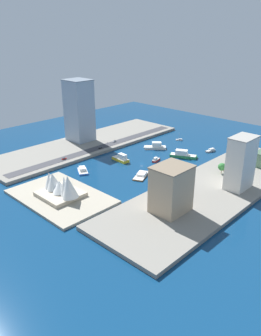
{
  "coord_description": "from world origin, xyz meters",
  "views": [
    {
      "loc": [
        -209.01,
        233.33,
        125.36
      ],
      "look_at": [
        -7.88,
        24.43,
        4.75
      ],
      "focal_mm": 35.89,
      "sensor_mm": 36.0,
      "label": 1
    }
  ],
  "objects": [
    {
      "name": "opera_landmark",
      "position": [
        -3.45,
        99.83,
        10.21
      ],
      "size": [
        39.78,
        30.0,
        21.55
      ],
      "color": "#BCAD93",
      "rests_on": "peninsula_point"
    },
    {
      "name": "traffic_light_waterfront",
      "position": [
        53.6,
        -3.12,
        7.39
      ],
      "size": [
        0.36,
        0.36,
        6.5
      ],
      "color": "black",
      "rests_on": "quay_east"
    },
    {
      "name": "ferry_yellow_fast",
      "position": [
        20.09,
        9.41,
        2.87
      ],
      "size": [
        21.65,
        9.0,
        8.16
      ],
      "color": "yellow",
      "rests_on": "ground_plane"
    },
    {
      "name": "catamaran_blue",
      "position": [
        26.07,
        54.55,
        1.6
      ],
      "size": [
        19.14,
        16.09,
        4.33
      ],
      "color": "blue",
      "rests_on": "ground_plane"
    },
    {
      "name": "peninsula_point",
      "position": [
        -2.72,
        99.83,
        1.0
      ],
      "size": [
        83.38,
        54.49,
        2.0
      ],
      "primitive_type": "cube",
      "color": "#A89E89",
      "rests_on": "ground_plane"
    },
    {
      "name": "suv_black",
      "position": [
        57.7,
        4.36,
        3.92
      ],
      "size": [
        1.97,
        4.34,
        1.45
      ],
      "color": "black",
      "rests_on": "road_strip"
    },
    {
      "name": "tower_tall_glass",
      "position": [
        98.58,
        -0.87,
        38.17
      ],
      "size": [
        28.65,
        25.83,
        70.18
      ],
      "color": "#8C9EB2",
      "rests_on": "quay_east"
    },
    {
      "name": "van_white",
      "position": [
        63.28,
        -22.42,
        4.01
      ],
      "size": [
        1.91,
        4.81,
        1.64
      ],
      "color": "black",
      "rests_on": "road_strip"
    },
    {
      "name": "road_strip",
      "position": [
        61.02,
        0.0,
        3.13
      ],
      "size": [
        11.66,
        228.0,
        0.15
      ],
      "primitive_type": "cube",
      "color": "#38383D",
      "rests_on": "quay_east"
    },
    {
      "name": "sailboat_small_white",
      "position": [
        17.79,
        -87.52,
        1.04
      ],
      "size": [
        8.01,
        6.83,
        10.07
      ],
      "color": "white",
      "rests_on": "ground_plane"
    },
    {
      "name": "hotel_broad_white",
      "position": [
        -98.52,
        -10.07,
        25.1
      ],
      "size": [
        16.07,
        24.68,
        44.04
      ],
      "color": "silver",
      "rests_on": "quay_west"
    },
    {
      "name": "ground_plane",
      "position": [
        0.0,
        0.0,
        0.0
      ],
      "size": [
        440.0,
        440.0,
        0.0
      ],
      "primitive_type": "plane",
      "color": "navy"
    },
    {
      "name": "quay_west",
      "position": [
        -84.03,
        0.0,
        1.53
      ],
      "size": [
        70.0,
        240.0,
        3.05
      ],
      "primitive_type": "cube",
      "color": "gray",
      "rests_on": "ground_plane"
    },
    {
      "name": "apartment_midrise_tan",
      "position": [
        -81.72,
        59.56,
        20.45
      ],
      "size": [
        22.48,
        26.93,
        34.74
      ],
      "color": "tan",
      "rests_on": "quay_west"
    },
    {
      "name": "ferry_white_commuter",
      "position": [
        19.27,
        -44.46,
        2.78
      ],
      "size": [
        23.39,
        22.66,
        7.67
      ],
      "color": "silver",
      "rests_on": "ground_plane"
    },
    {
      "name": "ferry_green_doubledeck",
      "position": [
        -19.11,
        -43.25,
        2.99
      ],
      "size": [
        28.91,
        19.25,
        7.95
      ],
      "color": "#2D8C4C",
      "rests_on": "ground_plane"
    },
    {
      "name": "park_tree_cluster",
      "position": [
        -73.38,
        -28.22,
        9.25
      ],
      "size": [
        6.98,
        11.75,
        9.94
      ],
      "color": "brown",
      "rests_on": "quay_west"
    },
    {
      "name": "pickup_red",
      "position": [
        58.96,
        51.93,
        4.01
      ],
      "size": [
        1.98,
        5.12,
        1.67
      ],
      "color": "black",
      "rests_on": "road_strip"
    },
    {
      "name": "yacht_sleek_gray",
      "position": [
        -30.98,
        -78.83,
        1.38
      ],
      "size": [
        6.49,
        13.53,
        3.51
      ],
      "color": "#999EA3",
      "rests_on": "ground_plane"
    },
    {
      "name": "quay_east",
      "position": [
        84.03,
        0.0,
        1.53
      ],
      "size": [
        70.0,
        240.0,
        3.05
      ],
      "primitive_type": "cube",
      "color": "gray",
      "rests_on": "ground_plane"
    },
    {
      "name": "tugboat_red",
      "position": [
        -5.98,
        -15.16,
        1.56
      ],
      "size": [
        6.64,
        12.85,
        4.4
      ],
      "color": "red",
      "rests_on": "ground_plane"
    },
    {
      "name": "barge_flat_brown",
      "position": [
        -20.72,
        23.27,
        1.13
      ],
      "size": [
        18.27,
        24.98,
        3.02
      ],
      "color": "brown",
      "rests_on": "ground_plane"
    }
  ]
}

